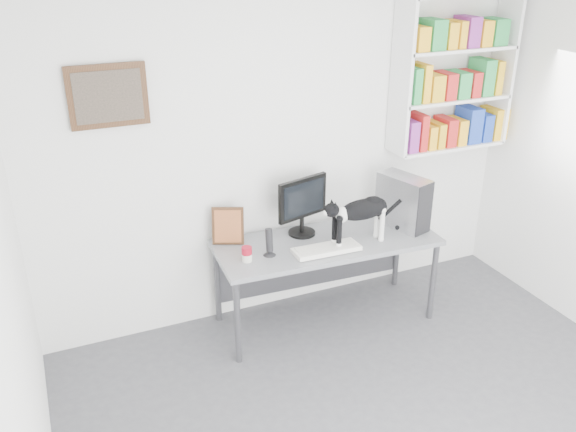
{
  "coord_description": "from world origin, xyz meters",
  "views": [
    {
      "loc": [
        -1.8,
        -2.15,
        2.84
      ],
      "look_at": [
        -0.2,
        1.53,
        1.01
      ],
      "focal_mm": 38.0,
      "sensor_mm": 36.0,
      "label": 1
    }
  ],
  "objects": [
    {
      "name": "room",
      "position": [
        0.0,
        0.0,
        1.35
      ],
      "size": [
        4.01,
        4.01,
        2.7
      ],
      "color": "#56565C",
      "rests_on": "ground"
    },
    {
      "name": "bookshelf",
      "position": [
        1.4,
        1.85,
        1.85
      ],
      "size": [
        1.03,
        0.28,
        1.24
      ],
      "primitive_type": "cube",
      "color": "white",
      "rests_on": "room"
    },
    {
      "name": "wall_art",
      "position": [
        -1.3,
        1.97,
        1.9
      ],
      "size": [
        0.52,
        0.04,
        0.42
      ],
      "primitive_type": "cube",
      "color": "#4B2D18",
      "rests_on": "room"
    },
    {
      "name": "desk",
      "position": [
        0.16,
        1.59,
        0.36
      ],
      "size": [
        1.76,
        0.76,
        0.72
      ],
      "primitive_type": "cube",
      "rotation": [
        0.0,
        0.0,
        -0.05
      ],
      "color": "slate",
      "rests_on": "room"
    },
    {
      "name": "monitor",
      "position": [
        0.03,
        1.77,
        0.96
      ],
      "size": [
        0.49,
        0.33,
        0.48
      ],
      "primitive_type": "cube",
      "rotation": [
        0.0,
        0.0,
        0.27
      ],
      "color": "black",
      "rests_on": "desk"
    },
    {
      "name": "keyboard",
      "position": [
        0.07,
        1.43,
        0.74
      ],
      "size": [
        0.51,
        0.21,
        0.04
      ],
      "primitive_type": "cube",
      "rotation": [
        0.0,
        0.0,
        -0.03
      ],
      "color": "white",
      "rests_on": "desk"
    },
    {
      "name": "pc_tower",
      "position": [
        0.83,
        1.59,
        0.93
      ],
      "size": [
        0.3,
        0.46,
        0.43
      ],
      "primitive_type": "cube",
      "rotation": [
        0.0,
        0.0,
        0.29
      ],
      "color": "#BBBAC0",
      "rests_on": "desk"
    },
    {
      "name": "speaker",
      "position": [
        -0.34,
        1.54,
        0.83
      ],
      "size": [
        0.1,
        0.1,
        0.22
      ],
      "primitive_type": "cylinder",
      "rotation": [
        0.0,
        0.0,
        -0.07
      ],
      "color": "black",
      "rests_on": "desk"
    },
    {
      "name": "leaning_print",
      "position": [
        -0.55,
        1.85,
        0.87
      ],
      "size": [
        0.26,
        0.18,
        0.3
      ],
      "primitive_type": "cube",
      "rotation": [
        0.0,
        0.0,
        -0.41
      ],
      "color": "#4B2D18",
      "rests_on": "desk"
    },
    {
      "name": "soup_can",
      "position": [
        -0.52,
        1.52,
        0.77
      ],
      "size": [
        0.08,
        0.08,
        0.11
      ],
      "primitive_type": "cylinder",
      "rotation": [
        0.0,
        0.0,
        0.11
      ],
      "color": "maroon",
      "rests_on": "desk"
    },
    {
      "name": "cat",
      "position": [
        0.36,
        1.45,
        0.91
      ],
      "size": [
        0.61,
        0.18,
        0.37
      ],
      "primitive_type": null,
      "rotation": [
        0.0,
        0.0,
        0.03
      ],
      "color": "black",
      "rests_on": "desk"
    }
  ]
}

